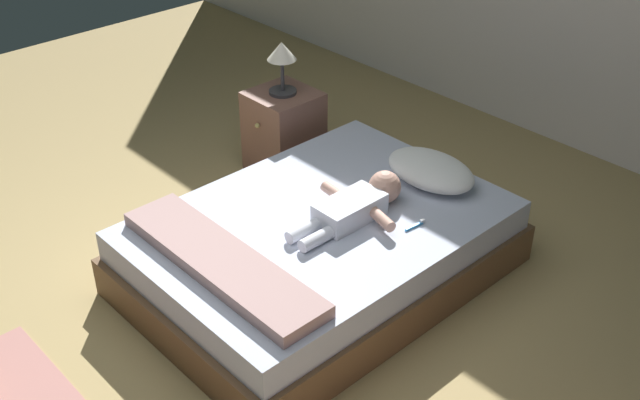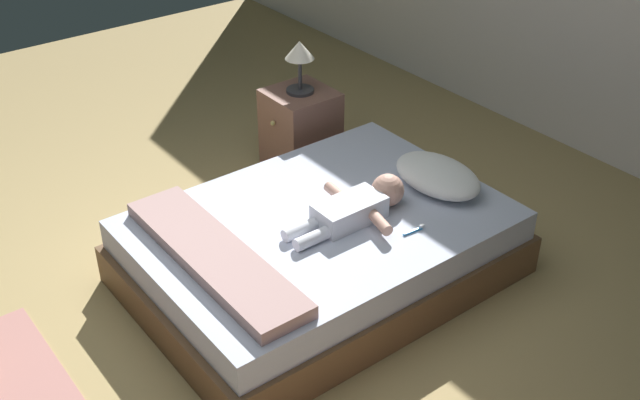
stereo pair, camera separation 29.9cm
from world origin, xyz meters
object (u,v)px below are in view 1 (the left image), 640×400
Objects in this scene: toothbrush at (416,225)px; nightstand at (284,132)px; bed at (320,248)px; lamp at (282,57)px; baby at (358,204)px; pillow at (431,170)px.

nightstand is (-1.35, 0.31, -0.11)m from toothbrush.
bed is 5.70× the size of lamp.
lamp is at bearing 90.00° from nightstand.
baby is 5.65× the size of toothbrush.
bed is at bearing -143.21° from toothbrush.
bed is 1.14m from nightstand.
bed is 0.51m from toothbrush.
bed is at bearing -127.50° from baby.
lamp is (0.00, 0.00, 0.50)m from nightstand.
pillow is 1.60× the size of lamp.
lamp reaches higher than bed.
toothbrush reaches higher than bed.
pillow is 0.52m from baby.
toothbrush is (0.23, -0.38, -0.06)m from pillow.
baby is at bearing -153.04° from toothbrush.
lamp is (-0.97, 0.59, 0.58)m from bed.
pillow is at bearing 3.51° from lamp.
bed is 3.50× the size of nightstand.
lamp is at bearing 157.75° from baby.
pillow is at bearing 3.52° from nightstand.
pillow reaches higher than bed.
baby is 0.30m from toothbrush.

